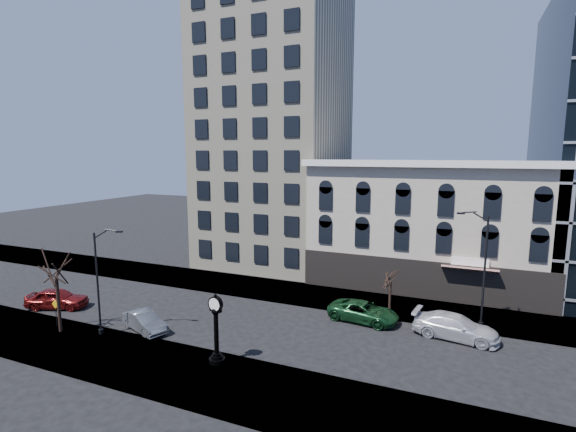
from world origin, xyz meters
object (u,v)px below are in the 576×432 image
at_px(street_clock, 216,332).
at_px(car_near_a, 57,298).
at_px(street_lamp_near, 103,254).
at_px(car_near_b, 145,322).
at_px(warning_sign, 56,308).

distance_m(street_clock, car_near_a, 18.06).
xyz_separation_m(street_clock, street_lamp_near, (-9.46, 0.43, 3.95)).
xyz_separation_m(car_near_a, car_near_b, (10.13, -0.76, -0.14)).
bearing_deg(car_near_a, street_clock, -120.97).
xyz_separation_m(street_lamp_near, car_near_b, (1.81, 1.74, -5.38)).
relative_size(street_clock, car_near_b, 1.04).
height_order(street_clock, car_near_b, street_clock).
bearing_deg(warning_sign, street_lamp_near, 8.59).
distance_m(warning_sign, car_near_a, 4.77).
xyz_separation_m(street_lamp_near, car_near_a, (-8.32, 2.50, -5.24)).
xyz_separation_m(street_clock, car_near_b, (-7.65, 2.17, -1.43)).
height_order(car_near_a, car_near_b, car_near_a).
bearing_deg(car_near_b, street_lamp_near, 154.06).
xyz_separation_m(warning_sign, car_near_b, (6.47, 2.21, -0.85)).
xyz_separation_m(warning_sign, car_near_a, (-3.66, 2.97, -0.71)).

